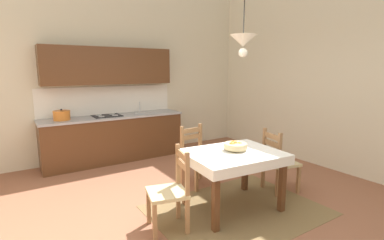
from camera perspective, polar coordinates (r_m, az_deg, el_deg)
The scene contains 11 objects.
ground_plane at distance 3.78m, azimuth -0.51°, elevation -19.01°, with size 6.71×6.55×0.10m, color #935B42.
wall_back at distance 6.10m, azimuth -16.32°, elevation 12.28°, with size 6.71×0.12×4.13m, color beige.
wall_right at distance 5.63m, azimuth 28.02°, elevation 11.75°, with size 0.12×6.55×4.13m, color beige.
area_rug at distance 3.90m, azimuth 8.94°, elevation -17.27°, with size 2.10×1.60×0.01m, color olive.
kitchen_cabinetry at distance 5.83m, azimuth -15.44°, elevation 0.49°, with size 2.70×0.63×2.20m.
dining_table at distance 3.73m, azimuth 8.17°, elevation -8.39°, with size 1.25×1.03×0.75m.
dining_chair_kitchen_side at distance 4.49m, azimuth 0.94°, elevation -7.38°, with size 0.45×0.45×0.93m.
dining_chair_tv_side at distance 3.31m, azimuth -4.27°, elevation -13.95°, with size 0.51×0.51×0.93m.
dining_chair_window_side at distance 4.44m, azimuth 16.87°, elevation -8.04°, with size 0.50×0.50×0.93m.
fruit_bowl at distance 3.75m, azimuth 8.59°, elevation -5.11°, with size 0.30×0.30×0.12m.
pendant_lamp at distance 3.59m, azimuth 10.16°, elevation 15.11°, with size 0.32×0.32×0.80m.
Camera 1 is at (-1.76, -2.80, 1.79)m, focal length 26.82 mm.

